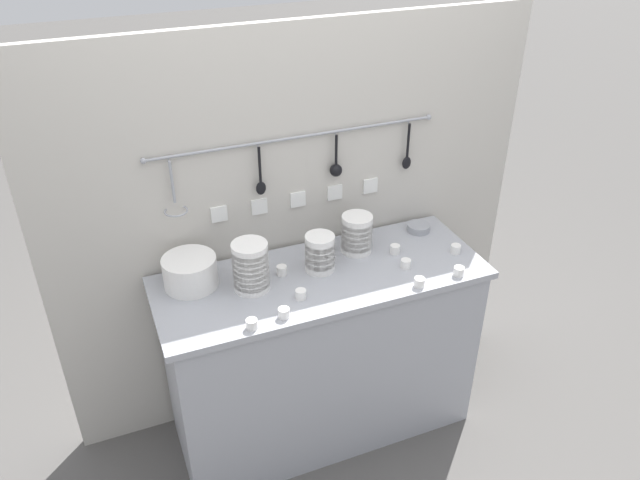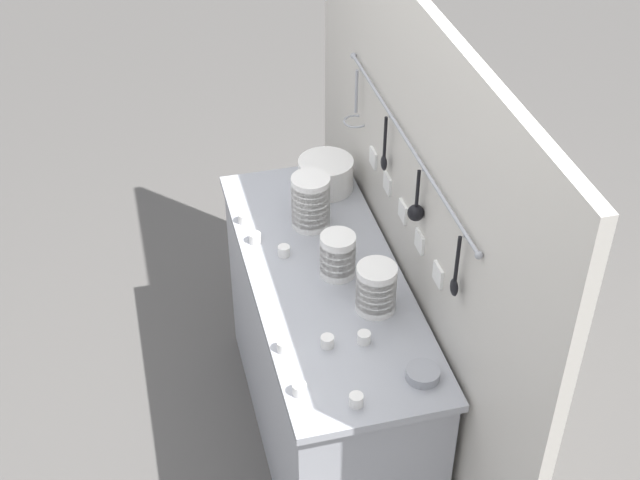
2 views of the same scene
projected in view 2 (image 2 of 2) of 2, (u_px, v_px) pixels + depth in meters
ground_plane at (324, 436)px, 3.74m from camera, size 20.00×20.00×0.00m
counter at (325, 361)px, 3.47m from camera, size 1.42×0.54×0.89m
back_wall at (407, 250)px, 3.22m from camera, size 2.22×0.11×1.89m
bowl_stack_short_front at (311, 201)px, 3.36m from camera, size 0.15×0.15×0.21m
bowl_stack_tall_left at (338, 255)px, 3.15m from camera, size 0.13×0.13×0.17m
bowl_stack_nested_right at (376, 288)px, 3.00m from camera, size 0.14×0.14×0.18m
plate_stack at (326, 174)px, 3.59m from camera, size 0.22×0.22×0.13m
steel_mixing_bowl at (423, 374)px, 2.78m from camera, size 0.11×0.11×0.03m
cup_front_right at (299, 389)px, 2.73m from camera, size 0.04×0.04×0.04m
cup_edge_far at (333, 241)px, 3.32m from camera, size 0.04×0.04×0.04m
cup_back_left at (255, 238)px, 3.33m from camera, size 0.04×0.04×0.04m
cup_centre at (356, 400)px, 2.69m from camera, size 0.04×0.04×0.04m
cup_back_right at (284, 346)px, 2.88m from camera, size 0.04×0.04×0.04m
cup_mid_row at (244, 218)px, 3.43m from camera, size 0.04×0.04×0.04m
cup_edge_near at (327, 342)px, 2.89m from camera, size 0.04×0.04×0.04m
cup_beside_plates at (284, 251)px, 3.27m from camera, size 0.04×0.04×0.04m
cup_front_left at (364, 338)px, 2.91m from camera, size 0.04×0.04×0.04m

